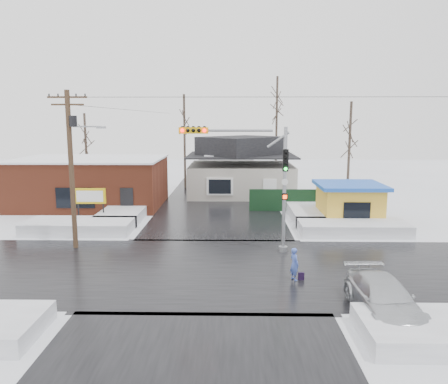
{
  "coord_description": "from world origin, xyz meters",
  "views": [
    {
      "loc": [
        1.1,
        -20.87,
        7.42
      ],
      "look_at": [
        0.61,
        5.44,
        3.0
      ],
      "focal_mm": 35.0,
      "sensor_mm": 36.0,
      "label": 1
    }
  ],
  "objects_px": {
    "kiosk": "(349,203)",
    "pedestrian": "(294,264)",
    "car": "(383,298)",
    "traffic_signal": "(256,172)",
    "utility_pole": "(72,160)",
    "marquee_sign": "(90,197)"
  },
  "relations": [
    {
      "from": "traffic_signal",
      "to": "marquee_sign",
      "type": "xyz_separation_m",
      "value": [
        -11.43,
        6.53,
        -2.62
      ]
    },
    {
      "from": "utility_pole",
      "to": "pedestrian",
      "type": "xyz_separation_m",
      "value": [
        11.93,
        -4.95,
        -4.34
      ]
    },
    {
      "from": "utility_pole",
      "to": "kiosk",
      "type": "height_order",
      "value": "utility_pole"
    },
    {
      "from": "kiosk",
      "to": "pedestrian",
      "type": "xyz_separation_m",
      "value": [
        -5.5,
        -11.45,
        -0.69
      ]
    },
    {
      "from": "pedestrian",
      "to": "utility_pole",
      "type": "bearing_deg",
      "value": 42.59
    },
    {
      "from": "traffic_signal",
      "to": "kiosk",
      "type": "bearing_deg",
      "value": 44.84
    },
    {
      "from": "kiosk",
      "to": "car",
      "type": "xyz_separation_m",
      "value": [
        -2.65,
        -15.13,
        -0.76
      ]
    },
    {
      "from": "marquee_sign",
      "to": "car",
      "type": "distance_m",
      "value": 21.6
    },
    {
      "from": "pedestrian",
      "to": "marquee_sign",
      "type": "bearing_deg",
      "value": 25.04
    },
    {
      "from": "kiosk",
      "to": "pedestrian",
      "type": "height_order",
      "value": "kiosk"
    },
    {
      "from": "utility_pole",
      "to": "car",
      "type": "height_order",
      "value": "utility_pole"
    },
    {
      "from": "traffic_signal",
      "to": "kiosk",
      "type": "distance_m",
      "value": 10.43
    },
    {
      "from": "kiosk",
      "to": "utility_pole",
      "type": "bearing_deg",
      "value": -159.56
    },
    {
      "from": "utility_pole",
      "to": "marquee_sign",
      "type": "distance_m",
      "value": 6.87
    },
    {
      "from": "traffic_signal",
      "to": "marquee_sign",
      "type": "relative_size",
      "value": 2.75
    },
    {
      "from": "traffic_signal",
      "to": "pedestrian",
      "type": "distance_m",
      "value": 6.02
    },
    {
      "from": "utility_pole",
      "to": "marquee_sign",
      "type": "bearing_deg",
      "value": 100.13
    },
    {
      "from": "traffic_signal",
      "to": "marquee_sign",
      "type": "distance_m",
      "value": 13.42
    },
    {
      "from": "utility_pole",
      "to": "marquee_sign",
      "type": "height_order",
      "value": "utility_pole"
    },
    {
      "from": "car",
      "to": "traffic_signal",
      "type": "bearing_deg",
      "value": 115.74
    },
    {
      "from": "traffic_signal",
      "to": "car",
      "type": "distance_m",
      "value": 9.99
    },
    {
      "from": "pedestrian",
      "to": "car",
      "type": "bearing_deg",
      "value": -167.07
    }
  ]
}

